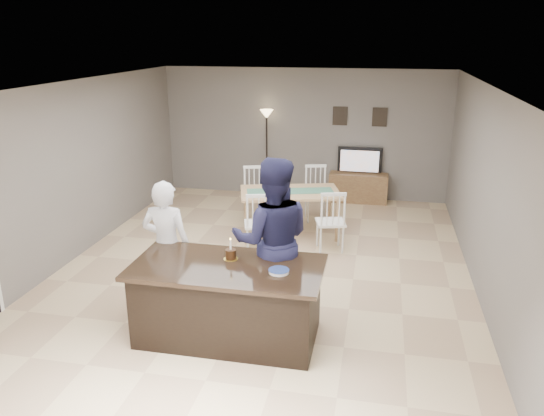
% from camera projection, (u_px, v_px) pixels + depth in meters
% --- Properties ---
extents(floor, '(8.00, 8.00, 0.00)m').
position_uv_depth(floor, '(263.00, 271.00, 7.87)').
color(floor, '#D3B687').
rests_on(floor, ground).
extents(room_shell, '(8.00, 8.00, 8.00)m').
position_uv_depth(room_shell, '(262.00, 161.00, 7.35)').
color(room_shell, slate).
rests_on(room_shell, floor).
extents(kitchen_island, '(2.15, 1.10, 0.90)m').
position_uv_depth(kitchen_island, '(228.00, 301.00, 6.05)').
color(kitchen_island, black).
rests_on(kitchen_island, floor).
extents(tv_console, '(1.20, 0.40, 0.60)m').
position_uv_depth(tv_console, '(358.00, 188.00, 11.05)').
color(tv_console, olive).
rests_on(tv_console, floor).
extents(television, '(0.91, 0.12, 0.53)m').
position_uv_depth(television, '(360.00, 161.00, 10.94)').
color(television, black).
rests_on(television, tv_console).
extents(tv_screen_glow, '(0.78, 0.00, 0.78)m').
position_uv_depth(tv_screen_glow, '(359.00, 161.00, 10.86)').
color(tv_screen_glow, orange).
rests_on(tv_screen_glow, tv_console).
extents(picture_frames, '(1.10, 0.02, 0.38)m').
position_uv_depth(picture_frames, '(360.00, 117.00, 10.80)').
color(picture_frames, black).
rests_on(picture_frames, room_shell).
extents(woman, '(0.63, 0.42, 1.68)m').
position_uv_depth(woman, '(167.00, 245.00, 6.63)').
color(woman, silver).
rests_on(woman, floor).
extents(man, '(1.12, 0.95, 2.03)m').
position_uv_depth(man, '(272.00, 240.00, 6.31)').
color(man, '#181936').
rests_on(man, floor).
extents(birthday_cake, '(0.17, 0.17, 0.26)m').
position_uv_depth(birthday_cake, '(231.00, 254.00, 6.06)').
color(birthday_cake, gold).
rests_on(birthday_cake, kitchen_island).
extents(plate_stack, '(0.23, 0.23, 0.04)m').
position_uv_depth(plate_stack, '(279.00, 271.00, 5.72)').
color(plate_stack, white).
rests_on(plate_stack, kitchen_island).
extents(dining_table, '(2.05, 2.26, 1.03)m').
position_uv_depth(dining_table, '(290.00, 199.00, 9.11)').
color(dining_table, tan).
rests_on(dining_table, floor).
extents(floor_lamp, '(0.28, 0.28, 1.86)m').
position_uv_depth(floor_lamp, '(267.00, 130.00, 11.09)').
color(floor_lamp, black).
rests_on(floor_lamp, floor).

